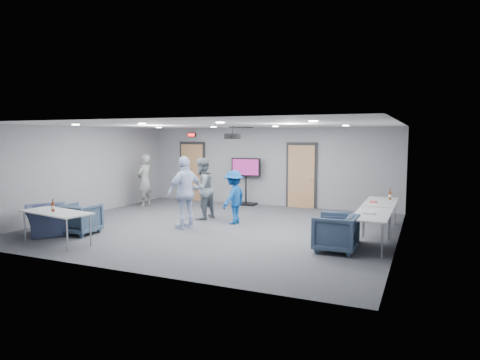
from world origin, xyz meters
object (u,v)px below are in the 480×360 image
at_px(person_a, 145,180).
at_px(chair_right_b, 342,228).
at_px(person_d, 234,197).
at_px(bottle_front, 53,207).
at_px(table_right_b, 372,216).
at_px(bottle_right, 390,196).
at_px(chair_right_c, 335,233).
at_px(chair_front_b, 46,220).
at_px(person_c, 186,193).
at_px(projector, 232,136).
at_px(tv_stand, 246,178).
at_px(chair_front_a, 80,219).
at_px(table_right_a, 381,203).
at_px(person_b, 202,189).
at_px(table_front_left, 56,214).

height_order(person_a, chair_right_b, person_a).
height_order(person_d, bottle_front, person_d).
distance_m(table_right_b, bottle_right, 2.35).
relative_size(chair_right_c, chair_front_b, 0.80).
height_order(person_c, chair_right_b, person_c).
distance_m(chair_right_c, projector, 4.34).
relative_size(person_c, tv_stand, 1.15).
bearing_deg(chair_front_a, person_a, -78.70).
bearing_deg(table_right_a, person_c, 112.06).
xyz_separation_m(chair_front_a, chair_front_b, (-0.75, -0.33, -0.03)).
bearing_deg(person_a, tv_stand, 118.08).
height_order(person_d, chair_front_a, person_d).
distance_m(table_right_a, bottle_right, 0.50).
relative_size(table_right_a, table_right_b, 1.03).
relative_size(table_right_b, bottle_front, 6.09).
bearing_deg(table_right_b, person_a, 71.94).
distance_m(person_a, person_c, 4.04).
bearing_deg(bottle_right, person_a, 178.51).
xyz_separation_m(chair_right_b, chair_front_b, (-6.82, -1.95, 0.01)).
bearing_deg(chair_right_c, chair_front_a, -80.66).
height_order(person_a, tv_stand, person_a).
relative_size(chair_right_c, bottle_front, 2.95).
xyz_separation_m(person_d, bottle_front, (-2.76, -3.63, 0.10)).
relative_size(chair_front_b, projector, 2.67).
distance_m(table_right_a, bottle_front, 7.93).
height_order(person_b, bottle_front, person_b).
relative_size(chair_front_b, table_right_a, 0.59).
relative_size(person_a, table_front_left, 0.96).
bearing_deg(chair_right_c, person_d, -118.34).
xyz_separation_m(person_d, chair_front_a, (-2.95, -2.65, -0.36)).
bearing_deg(tv_stand, person_b, -93.03).
relative_size(person_c, table_right_b, 1.06).
bearing_deg(chair_front_a, chair_right_c, -174.90).
relative_size(person_d, chair_right_b, 1.94).
relative_size(person_d, tv_stand, 0.89).
xyz_separation_m(chair_front_a, bottle_right, (6.91, 3.95, 0.46)).
relative_size(chair_right_c, tv_stand, 0.52).
bearing_deg(table_right_a, person_d, 102.81).
xyz_separation_m(table_right_b, bottle_right, (0.19, 2.34, 0.15)).
xyz_separation_m(chair_front_b, table_right_a, (7.47, 3.84, 0.34)).
bearing_deg(bottle_right, person_d, -161.87).
xyz_separation_m(chair_right_b, table_right_b, (0.65, -0.01, 0.34)).
xyz_separation_m(table_front_left, bottle_right, (6.68, 4.88, 0.15)).
distance_m(chair_front_b, bottle_right, 8.79).
distance_m(person_d, bottle_right, 4.17).
xyz_separation_m(person_c, chair_right_b, (4.02, 0.01, -0.60)).
xyz_separation_m(bottle_front, tv_stand, (1.80, 6.79, 0.10)).
xyz_separation_m(chair_front_a, table_right_b, (6.72, 1.61, 0.31)).
relative_size(chair_right_b, projector, 1.88).
height_order(person_d, table_right_a, person_d).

